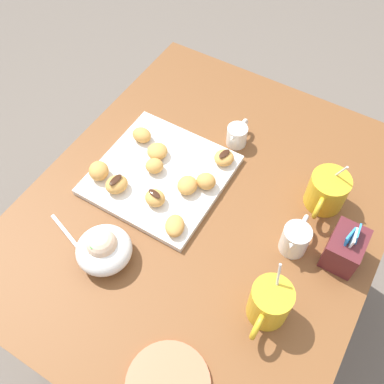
{
  "coord_description": "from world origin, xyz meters",
  "views": [
    {
      "loc": [
        0.48,
        0.25,
        1.59
      ],
      "look_at": [
        -0.01,
        -0.04,
        0.76
      ],
      "focal_mm": 40.44,
      "sensor_mm": 36.0,
      "label": 1
    }
  ],
  "objects_px": {
    "pastry_plate_square": "(161,175)",
    "beignet_0": "(187,185)",
    "coffee_mug_mustard_left": "(327,191)",
    "sugar_caddy": "(345,248)",
    "dining_table": "(204,236)",
    "ice_cream_bowl": "(104,249)",
    "beignet_1": "(142,135)",
    "beignet_4": "(224,158)",
    "beignet_6": "(99,171)",
    "coffee_mug_mustard_right": "(269,303)",
    "chocolate_sauce_pitcher": "(237,134)",
    "beignet_3": "(155,198)",
    "beignet_2": "(154,166)",
    "beignet_9": "(117,184)",
    "beignet_5": "(157,151)",
    "beignet_8": "(175,226)",
    "beignet_7": "(206,181)",
    "cream_pitcher_white": "(296,238)"
  },
  "relations": [
    {
      "from": "chocolate_sauce_pitcher",
      "to": "beignet_9",
      "type": "height_order",
      "value": "chocolate_sauce_pitcher"
    },
    {
      "from": "chocolate_sauce_pitcher",
      "to": "coffee_mug_mustard_left",
      "type": "bearing_deg",
      "value": 76.86
    },
    {
      "from": "beignet_1",
      "to": "beignet_6",
      "type": "xyz_separation_m",
      "value": [
        0.15,
        -0.02,
        0.0
      ]
    },
    {
      "from": "pastry_plate_square",
      "to": "beignet_6",
      "type": "xyz_separation_m",
      "value": [
        0.08,
        -0.12,
        0.03
      ]
    },
    {
      "from": "beignet_3",
      "to": "beignet_5",
      "type": "xyz_separation_m",
      "value": [
        -0.12,
        -0.07,
        -0.0
      ]
    },
    {
      "from": "beignet_6",
      "to": "dining_table",
      "type": "bearing_deg",
      "value": 103.68
    },
    {
      "from": "beignet_0",
      "to": "beignet_2",
      "type": "xyz_separation_m",
      "value": [
        -0.01,
        -0.1,
        -0.0
      ]
    },
    {
      "from": "pastry_plate_square",
      "to": "beignet_0",
      "type": "distance_m",
      "value": 0.09
    },
    {
      "from": "cream_pitcher_white",
      "to": "beignet_4",
      "type": "height_order",
      "value": "cream_pitcher_white"
    },
    {
      "from": "pastry_plate_square",
      "to": "ice_cream_bowl",
      "type": "distance_m",
      "value": 0.24
    },
    {
      "from": "sugar_caddy",
      "to": "beignet_5",
      "type": "relative_size",
      "value": 2.06
    },
    {
      "from": "coffee_mug_mustard_left",
      "to": "sugar_caddy",
      "type": "xyz_separation_m",
      "value": [
        0.11,
        0.08,
        -0.01
      ]
    },
    {
      "from": "dining_table",
      "to": "coffee_mug_mustard_left",
      "type": "height_order",
      "value": "coffee_mug_mustard_left"
    },
    {
      "from": "sugar_caddy",
      "to": "beignet_9",
      "type": "distance_m",
      "value": 0.53
    },
    {
      "from": "ice_cream_bowl",
      "to": "beignet_3",
      "type": "bearing_deg",
      "value": 173.46
    },
    {
      "from": "beignet_1",
      "to": "beignet_0",
      "type": "bearing_deg",
      "value": 67.71
    },
    {
      "from": "beignet_4",
      "to": "beignet_6",
      "type": "distance_m",
      "value": 0.3
    },
    {
      "from": "beignet_1",
      "to": "beignet_3",
      "type": "distance_m",
      "value": 0.2
    },
    {
      "from": "beignet_5",
      "to": "ice_cream_bowl",
      "type": "bearing_deg",
      "value": 10.69
    },
    {
      "from": "coffee_mug_mustard_left",
      "to": "beignet_4",
      "type": "relative_size",
      "value": 2.74
    },
    {
      "from": "beignet_2",
      "to": "beignet_9",
      "type": "xyz_separation_m",
      "value": [
        0.09,
        -0.04,
        0.0
      ]
    },
    {
      "from": "dining_table",
      "to": "coffee_mug_mustard_right",
      "type": "bearing_deg",
      "value": 55.62
    },
    {
      "from": "cream_pitcher_white",
      "to": "beignet_1",
      "type": "xyz_separation_m",
      "value": [
        -0.08,
        -0.45,
        -0.01
      ]
    },
    {
      "from": "dining_table",
      "to": "ice_cream_bowl",
      "type": "relative_size",
      "value": 8.0
    },
    {
      "from": "chocolate_sauce_pitcher",
      "to": "beignet_4",
      "type": "bearing_deg",
      "value": 5.02
    },
    {
      "from": "beignet_3",
      "to": "beignet_4",
      "type": "bearing_deg",
      "value": 157.14
    },
    {
      "from": "sugar_caddy",
      "to": "beignet_0",
      "type": "height_order",
      "value": "sugar_caddy"
    },
    {
      "from": "pastry_plate_square",
      "to": "beignet_8",
      "type": "xyz_separation_m",
      "value": [
        0.11,
        0.11,
        0.02
      ]
    },
    {
      "from": "chocolate_sauce_pitcher",
      "to": "beignet_6",
      "type": "distance_m",
      "value": 0.36
    },
    {
      "from": "dining_table",
      "to": "chocolate_sauce_pitcher",
      "type": "relative_size",
      "value": 10.42
    },
    {
      "from": "pastry_plate_square",
      "to": "beignet_2",
      "type": "distance_m",
      "value": 0.03
    },
    {
      "from": "ice_cream_bowl",
      "to": "chocolate_sauce_pitcher",
      "type": "relative_size",
      "value": 1.3
    },
    {
      "from": "ice_cream_bowl",
      "to": "beignet_4",
      "type": "height_order",
      "value": "ice_cream_bowl"
    },
    {
      "from": "ice_cream_bowl",
      "to": "beignet_6",
      "type": "height_order",
      "value": "ice_cream_bowl"
    },
    {
      "from": "dining_table",
      "to": "sugar_caddy",
      "type": "distance_m",
      "value": 0.37
    },
    {
      "from": "beignet_1",
      "to": "beignet_6",
      "type": "distance_m",
      "value": 0.15
    },
    {
      "from": "dining_table",
      "to": "chocolate_sauce_pitcher",
      "type": "bearing_deg",
      "value": -171.97
    },
    {
      "from": "coffee_mug_mustard_right",
      "to": "beignet_4",
      "type": "xyz_separation_m",
      "value": [
        -0.29,
        -0.25,
        -0.02
      ]
    },
    {
      "from": "cream_pitcher_white",
      "to": "beignet_9",
      "type": "xyz_separation_m",
      "value": [
        0.08,
        -0.42,
        -0.01
      ]
    },
    {
      "from": "beignet_7",
      "to": "beignet_9",
      "type": "bearing_deg",
      "value": -56.75
    },
    {
      "from": "beignet_1",
      "to": "beignet_4",
      "type": "distance_m",
      "value": 0.22
    },
    {
      "from": "beignet_1",
      "to": "pastry_plate_square",
      "type": "bearing_deg",
      "value": 56.22
    },
    {
      "from": "dining_table",
      "to": "sugar_caddy",
      "type": "relative_size",
      "value": 9.04
    },
    {
      "from": "beignet_1",
      "to": "beignet_7",
      "type": "xyz_separation_m",
      "value": [
        0.04,
        0.21,
        0.0
      ]
    },
    {
      "from": "beignet_2",
      "to": "beignet_9",
      "type": "height_order",
      "value": "beignet_9"
    },
    {
      "from": "pastry_plate_square",
      "to": "beignet_4",
      "type": "bearing_deg",
      "value": 133.61
    },
    {
      "from": "sugar_caddy",
      "to": "beignet_4",
      "type": "xyz_separation_m",
      "value": [
        -0.09,
        -0.34,
        -0.01
      ]
    },
    {
      "from": "beignet_8",
      "to": "beignet_2",
      "type": "bearing_deg",
      "value": -131.29
    },
    {
      "from": "coffee_mug_mustard_right",
      "to": "dining_table",
      "type": "bearing_deg",
      "value": -124.38
    },
    {
      "from": "coffee_mug_mustard_left",
      "to": "beignet_7",
      "type": "distance_m",
      "value": 0.28
    }
  ]
}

